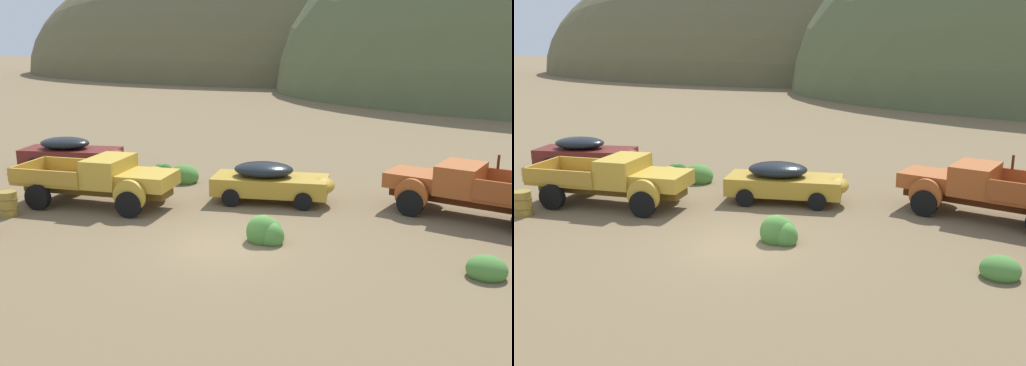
# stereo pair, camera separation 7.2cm
# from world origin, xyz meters

# --- Properties ---
(ground_plane) EXTENTS (300.00, 300.00, 0.00)m
(ground_plane) POSITION_xyz_m (0.00, 0.00, 0.00)
(ground_plane) COLOR brown
(hill_distant) EXTENTS (101.05, 55.07, 46.63)m
(hill_distant) POSITION_xyz_m (-21.30, 80.91, 0.00)
(hill_distant) COLOR brown
(hill_distant) RESTS_ON ground
(car_oxblood) EXTENTS (5.15, 2.66, 1.57)m
(car_oxblood) POSITION_xyz_m (-10.98, 7.26, 0.82)
(car_oxblood) COLOR maroon
(car_oxblood) RESTS_ON ground
(truck_faded_yellow) EXTENTS (6.23, 2.94, 1.89)m
(truck_faded_yellow) POSITION_xyz_m (-5.85, 2.54, 1.00)
(truck_faded_yellow) COLOR brown
(truck_faded_yellow) RESTS_ON ground
(car_mustard) EXTENTS (4.89, 2.54, 1.57)m
(car_mustard) POSITION_xyz_m (-0.11, 5.10, 0.82)
(car_mustard) COLOR #B28928
(car_mustard) RESTS_ON ground
(truck_oxide_orange) EXTENTS (6.61, 3.60, 2.16)m
(truck_oxide_orange) POSITION_xyz_m (6.81, 5.63, 1.02)
(truck_oxide_orange) COLOR #51220D
(truck_oxide_orange) RESTS_ON ground
(oil_drum_spare) EXTENTS (0.67, 0.67, 0.89)m
(oil_drum_spare) POSITION_xyz_m (-8.54, 0.26, 0.45)
(oil_drum_spare) COLOR olive
(oil_drum_spare) RESTS_ON ground
(bush_between_trucks) EXTENTS (1.25, 1.08, 1.11)m
(bush_between_trucks) POSITION_xyz_m (0.99, 0.80, 0.28)
(bush_between_trucks) COLOR #4C8438
(bush_between_trucks) RESTS_ON ground
(bush_back_edge) EXTENTS (1.07, 0.97, 0.77)m
(bush_back_edge) POSITION_xyz_m (7.46, 0.19, 0.21)
(bush_back_edge) COLOR #4C8438
(bush_back_edge) RESTS_ON ground
(bush_near_barrel) EXTENTS (1.35, 1.21, 1.02)m
(bush_near_barrel) POSITION_xyz_m (-4.79, 6.72, 0.25)
(bush_near_barrel) COLOR #4C8438
(bush_near_barrel) RESTS_ON ground
(bush_lone_scrub) EXTENTS (0.99, 0.70, 0.61)m
(bush_lone_scrub) POSITION_xyz_m (-6.55, 7.87, 0.16)
(bush_lone_scrub) COLOR #3D702D
(bush_lone_scrub) RESTS_ON ground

